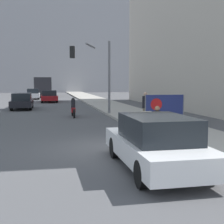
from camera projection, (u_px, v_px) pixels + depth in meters
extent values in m
plane|color=#4F4F51|center=(113.00, 148.00, 11.12)|extent=(160.00, 160.00, 0.00)
cube|color=#A8A399|center=(118.00, 109.00, 26.46)|extent=(3.56, 90.00, 0.16)
cube|color=#99999E|center=(47.00, 18.00, 73.36)|extent=(52.00, 12.00, 34.58)
cylinder|color=#474C56|center=(155.00, 129.00, 13.16)|extent=(0.03, 0.03, 0.42)
cylinder|color=#474C56|center=(163.00, 129.00, 13.23)|extent=(0.03, 0.03, 0.42)
cylinder|color=#474C56|center=(152.00, 128.00, 13.52)|extent=(0.03, 0.03, 0.42)
cylinder|color=#474C56|center=(160.00, 128.00, 13.59)|extent=(0.03, 0.03, 0.42)
cube|color=navy|center=(157.00, 123.00, 13.36)|extent=(0.40, 0.40, 0.02)
cube|color=navy|center=(156.00, 118.00, 13.52)|extent=(0.40, 0.02, 0.38)
cylinder|color=black|center=(159.00, 122.00, 13.19)|extent=(0.18, 0.42, 0.18)
cylinder|color=black|center=(160.00, 130.00, 13.02)|extent=(0.16, 0.16, 0.42)
cube|color=black|center=(161.00, 134.00, 12.97)|extent=(0.20, 0.28, 0.10)
cylinder|color=black|center=(157.00, 117.00, 13.36)|extent=(0.34, 0.34, 0.52)
sphere|color=#936B4C|center=(157.00, 108.00, 13.32)|extent=(0.22, 0.22, 0.22)
cylinder|color=black|center=(151.00, 116.00, 13.21)|extent=(0.45, 0.09, 0.09)
cube|color=#EAE5C6|center=(146.00, 115.00, 13.16)|extent=(0.48, 0.02, 0.29)
cube|color=navy|center=(146.00, 115.00, 13.15)|extent=(0.36, 0.01, 0.07)
cylinder|color=#756651|center=(145.00, 116.00, 16.71)|extent=(0.28, 0.28, 0.81)
cylinder|color=black|center=(145.00, 102.00, 16.64)|extent=(0.34, 0.34, 0.64)
sphere|color=tan|center=(145.00, 94.00, 16.60)|extent=(0.21, 0.21, 0.21)
cylinder|color=slate|center=(145.00, 110.00, 16.28)|extent=(0.06, 0.06, 1.53)
cylinder|color=slate|center=(183.00, 109.00, 16.71)|extent=(0.06, 0.06, 1.53)
cube|color=navy|center=(165.00, 108.00, 16.49)|extent=(2.13, 0.02, 1.43)
cylinder|color=red|center=(156.00, 104.00, 16.36)|extent=(0.63, 0.01, 0.63)
cylinder|color=slate|center=(109.00, 78.00, 21.77)|extent=(0.16, 0.16, 5.02)
cylinder|color=slate|center=(91.00, 46.00, 21.76)|extent=(1.04, 2.52, 0.11)
cube|color=black|center=(72.00, 52.00, 22.01)|extent=(0.39, 0.39, 0.84)
sphere|color=green|center=(72.00, 56.00, 22.03)|extent=(0.18, 0.18, 0.18)
cube|color=white|center=(155.00, 149.00, 8.46)|extent=(1.84, 4.64, 0.55)
cube|color=black|center=(158.00, 128.00, 8.22)|extent=(1.58, 2.41, 0.65)
cylinder|color=black|center=(115.00, 148.00, 9.72)|extent=(0.22, 0.64, 0.64)
cylinder|color=black|center=(164.00, 145.00, 10.05)|extent=(0.22, 0.64, 0.64)
cylinder|color=black|center=(142.00, 174.00, 6.91)|extent=(0.22, 0.64, 0.64)
cylinder|color=black|center=(209.00, 170.00, 7.24)|extent=(0.22, 0.64, 0.64)
cube|color=black|center=(22.00, 103.00, 26.95)|extent=(1.76, 4.26, 0.52)
cube|color=black|center=(22.00, 97.00, 26.73)|extent=(1.51, 2.21, 0.62)
cylinder|color=black|center=(14.00, 105.00, 28.10)|extent=(0.22, 0.64, 0.64)
cylinder|color=black|center=(32.00, 104.00, 28.41)|extent=(0.22, 0.64, 0.64)
cylinder|color=black|center=(11.00, 107.00, 25.53)|extent=(0.22, 0.64, 0.64)
cylinder|color=black|center=(31.00, 107.00, 25.84)|extent=(0.22, 0.64, 0.64)
cube|color=maroon|center=(49.00, 98.00, 36.57)|extent=(1.87, 4.60, 0.50)
cube|color=black|center=(49.00, 93.00, 36.34)|extent=(1.60, 2.39, 0.61)
cylinder|color=black|center=(42.00, 99.00, 37.81)|extent=(0.22, 0.64, 0.64)
cylinder|color=black|center=(56.00, 99.00, 38.15)|extent=(0.22, 0.64, 0.64)
cylinder|color=black|center=(42.00, 100.00, 35.03)|extent=(0.22, 0.64, 0.64)
cylinder|color=black|center=(57.00, 100.00, 35.37)|extent=(0.22, 0.64, 0.64)
cube|color=silver|center=(33.00, 95.00, 42.79)|extent=(1.72, 4.25, 0.53)
cube|color=black|center=(33.00, 91.00, 42.57)|extent=(1.48, 2.21, 0.63)
cylinder|color=black|center=(28.00, 96.00, 43.95)|extent=(0.22, 0.64, 0.64)
cylinder|color=black|center=(39.00, 96.00, 44.25)|extent=(0.22, 0.64, 0.64)
cylinder|color=black|center=(27.00, 97.00, 41.38)|extent=(0.22, 0.64, 0.64)
cylinder|color=black|center=(39.00, 97.00, 41.68)|extent=(0.22, 0.64, 0.64)
cube|color=#232328|center=(43.00, 86.00, 51.51)|extent=(2.54, 11.91, 2.61)
cube|color=black|center=(43.00, 85.00, 51.50)|extent=(2.56, 11.32, 0.85)
cylinder|color=black|center=(37.00, 92.00, 55.00)|extent=(0.30, 1.04, 1.04)
cylinder|color=black|center=(50.00, 92.00, 55.46)|extent=(0.30, 1.04, 1.04)
cylinder|color=black|center=(36.00, 94.00, 47.80)|extent=(0.30, 1.04, 1.04)
cylinder|color=black|center=(51.00, 94.00, 48.26)|extent=(0.30, 1.04, 1.04)
cube|color=maroon|center=(73.00, 110.00, 21.02)|extent=(0.24, 0.87, 0.32)
cylinder|color=black|center=(73.00, 104.00, 20.94)|extent=(0.28, 0.28, 0.61)
sphere|color=black|center=(73.00, 100.00, 20.91)|extent=(0.24, 0.24, 0.24)
cylinder|color=black|center=(72.00, 112.00, 21.75)|extent=(0.10, 0.60, 0.60)
cylinder|color=black|center=(74.00, 114.00, 20.33)|extent=(0.10, 0.60, 0.60)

